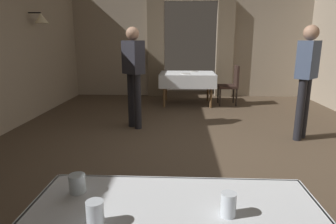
# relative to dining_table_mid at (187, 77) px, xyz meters

# --- Properties ---
(ground) EXTENTS (10.08, 10.08, 0.00)m
(ground) POSITION_rel_dining_table_mid_xyz_m (0.08, -3.07, -0.65)
(ground) COLOR #4C3D2D
(wall_back) EXTENTS (6.40, 0.27, 3.00)m
(wall_back) POSITION_rel_dining_table_mid_xyz_m (0.08, 1.11, 0.86)
(wall_back) COLOR gray
(wall_back) RESTS_ON ground
(dining_table_mid) EXTENTS (1.30, 1.04, 0.75)m
(dining_table_mid) POSITION_rel_dining_table_mid_xyz_m (0.00, 0.00, 0.00)
(dining_table_mid) COLOR brown
(dining_table_mid) RESTS_ON ground
(chair_mid_right) EXTENTS (0.44, 0.44, 0.93)m
(chair_mid_right) POSITION_rel_dining_table_mid_xyz_m (1.04, -0.04, -0.14)
(chair_mid_right) COLOR black
(chair_mid_right) RESTS_ON ground
(glass_near_b) EXTENTS (0.08, 0.08, 0.11)m
(glass_near_b) POSITION_rel_dining_table_mid_xyz_m (-0.49, -5.85, 0.15)
(glass_near_b) COLOR silver
(glass_near_b) RESTS_ON dining_table_near
(glass_near_c) EXTENTS (0.07, 0.07, 0.11)m
(glass_near_c) POSITION_rel_dining_table_mid_xyz_m (0.08, -5.76, 0.15)
(glass_near_c) COLOR silver
(glass_near_c) RESTS_ON dining_table_near
(glass_near_d) EXTENTS (0.08, 0.08, 0.10)m
(glass_near_d) POSITION_rel_dining_table_mid_xyz_m (-0.66, -5.59, 0.15)
(glass_near_d) COLOR silver
(glass_near_d) RESTS_ON dining_table_near
(plate_mid_a) EXTENTS (0.20, 0.20, 0.01)m
(plate_mid_a) POSITION_rel_dining_table_mid_xyz_m (0.16, 0.28, 0.10)
(plate_mid_a) COLOR white
(plate_mid_a) RESTS_ON dining_table_mid
(plate_mid_b) EXTENTS (0.22, 0.22, 0.01)m
(plate_mid_b) POSITION_rel_dining_table_mid_xyz_m (-0.05, -0.23, 0.10)
(plate_mid_b) COLOR white
(plate_mid_b) RESTS_ON dining_table_mid
(person_waiter_by_doorway) EXTENTS (0.40, 0.41, 1.72)m
(person_waiter_by_doorway) POSITION_rel_dining_table_mid_xyz_m (1.72, -2.50, 0.37)
(person_waiter_by_doorway) COLOR black
(person_waiter_by_doorway) RESTS_ON ground
(person_diner_standing_aside) EXTENTS (0.41, 0.41, 1.72)m
(person_diner_standing_aside) POSITION_rel_dining_table_mid_xyz_m (-0.95, -2.01, 0.37)
(person_diner_standing_aside) COLOR black
(person_diner_standing_aside) RESTS_ON ground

